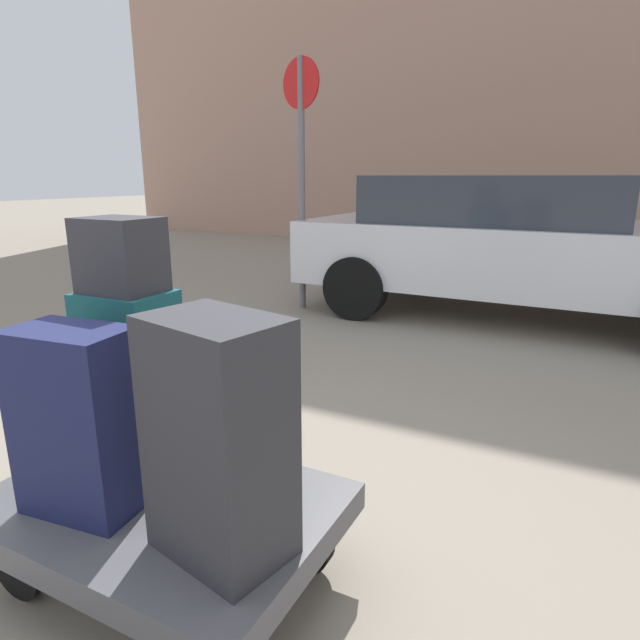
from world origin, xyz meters
TOP-DOWN VIEW (x-y plane):
  - ground_plane at (0.00, 0.00)m, footprint 60.00×60.00m
  - luggage_cart at (0.00, 0.00)m, footprint 1.18×0.82m
  - suitcase_teal_rear_left at (-0.33, 0.22)m, footprint 0.34×0.27m
  - suitcase_navy_front_left at (-0.19, -0.14)m, footprint 0.40×0.28m
  - suitcase_charcoal_center at (0.35, -0.11)m, footprint 0.43×0.35m
  - duffel_bag_charcoal_topmost_pile at (-0.33, 0.22)m, footprint 0.28×0.22m
  - parked_car at (0.47, 4.57)m, footprint 4.30×1.92m
  - no_parking_sign at (-1.59, 3.87)m, footprint 0.49×0.16m

SIDE VIEW (x-z plane):
  - ground_plane at x=0.00m, z-range 0.00..0.00m
  - luggage_cart at x=0.00m, z-range 0.10..0.44m
  - suitcase_navy_front_left at x=-0.19m, z-range 0.34..0.96m
  - suitcase_teal_rear_left at x=-0.33m, z-range 0.34..0.99m
  - suitcase_charcoal_center at x=0.35m, z-range 0.34..1.05m
  - parked_car at x=0.47m, z-range 0.05..1.47m
  - duffel_bag_charcoal_topmost_pile at x=-0.33m, z-range 0.99..1.27m
  - no_parking_sign at x=-1.59m, z-range 0.29..2.86m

